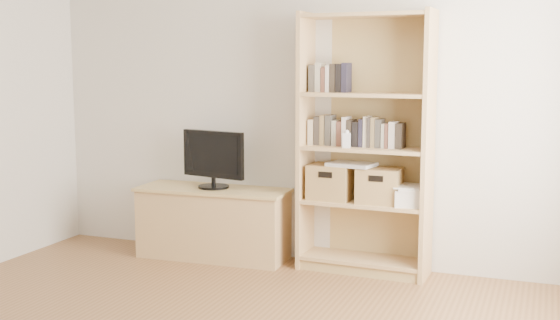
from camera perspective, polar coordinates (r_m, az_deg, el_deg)
The scene contains 11 objects.
back_wall at distance 5.66m, azimuth 2.03°, elevation 4.79°, with size 4.50×0.02×2.60m, color silver.
tv_stand at distance 5.86m, azimuth -5.37°, elevation -5.20°, with size 1.22×0.46×0.56m, color tan.
bookshelf at distance 5.36m, azimuth 6.92°, elevation 1.30°, with size 1.00×0.35×1.99m, color tan.
television at distance 5.77m, azimuth -5.44°, elevation 0.01°, with size 0.59×0.05×0.47m, color black.
books_row_mid at distance 5.37m, azimuth 7.00°, elevation 2.19°, with size 0.78×0.15×0.21m, color beige.
books_row_upper at distance 5.41m, azimuth 4.81°, elevation 6.48°, with size 0.35×0.13×0.18m, color beige.
baby_monitor at distance 5.28m, azimuth 5.43°, elevation 1.59°, with size 0.06×0.04×0.11m, color white.
basket_left at distance 5.47m, azimuth 4.18°, elevation -1.78°, with size 0.33×0.27×0.27m, color tan.
basket_right at distance 5.36m, azimuth 8.09°, elevation -2.06°, with size 0.32×0.27×0.27m, color tan.
laptop at distance 5.39m, azimuth 5.85°, elevation -0.35°, with size 0.34×0.24×0.03m, color white.
magazine_stack at distance 5.32m, azimuth 10.38°, elevation -2.96°, with size 0.19×0.27×0.12m, color silver.
Camera 1 is at (1.85, -2.83, 1.60)m, focal length 45.00 mm.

